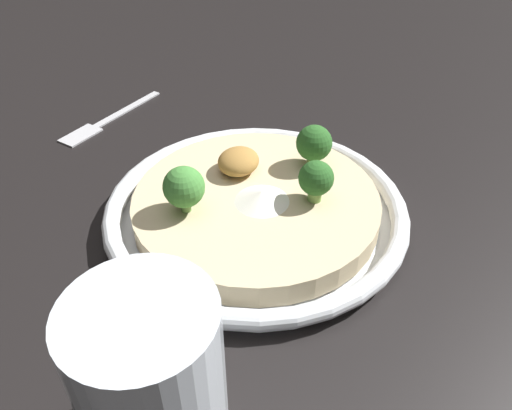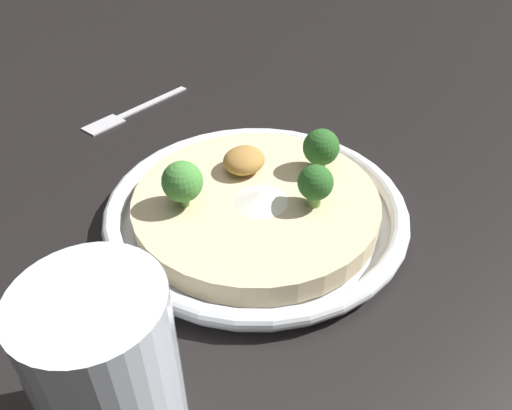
{
  "view_description": "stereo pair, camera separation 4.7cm",
  "coord_description": "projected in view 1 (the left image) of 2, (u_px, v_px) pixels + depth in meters",
  "views": [
    {
      "loc": [
        0.34,
        0.13,
        0.31
      ],
      "look_at": [
        0.0,
        0.0,
        0.02
      ],
      "focal_mm": 35.0,
      "sensor_mm": 36.0,
      "label": 1
    },
    {
      "loc": [
        0.32,
        0.18,
        0.31
      ],
      "look_at": [
        0.0,
        0.0,
        0.02
      ],
      "focal_mm": 35.0,
      "sensor_mm": 36.0,
      "label": 2
    }
  ],
  "objects": [
    {
      "name": "broccoli_back",
      "position": [
        316.0,
        179.0,
        0.44
      ],
      "size": [
        0.03,
        0.03,
        0.04
      ],
      "color": "#759E4C",
      "rests_on": "risotto_bowl"
    },
    {
      "name": "cheese_sprinkle",
      "position": [
        262.0,
        196.0,
        0.45
      ],
      "size": [
        0.05,
        0.05,
        0.01
      ],
      "color": "white",
      "rests_on": "risotto_bowl"
    },
    {
      "name": "drinking_glass",
      "position": [
        152.0,
        384.0,
        0.27
      ],
      "size": [
        0.08,
        0.08,
        0.12
      ],
      "color": "silver",
      "rests_on": "ground_plane"
    },
    {
      "name": "risotto_bowl",
      "position": [
        256.0,
        208.0,
        0.47
      ],
      "size": [
        0.28,
        0.28,
        0.03
      ],
      "color": "silver",
      "rests_on": "ground_plane"
    },
    {
      "name": "broccoli_back_left",
      "position": [
        314.0,
        144.0,
        0.49
      ],
      "size": [
        0.04,
        0.04,
        0.04
      ],
      "color": "#759E4C",
      "rests_on": "risotto_bowl"
    },
    {
      "name": "ground_plane",
      "position": [
        256.0,
        219.0,
        0.48
      ],
      "size": [
        6.0,
        6.0,
        0.0
      ],
      "primitive_type": "plane",
      "color": "black"
    },
    {
      "name": "crispy_onion_garnish",
      "position": [
        238.0,
        161.0,
        0.49
      ],
      "size": [
        0.04,
        0.04,
        0.02
      ],
      "color": "#A37538",
      "rests_on": "risotto_bowl"
    },
    {
      "name": "broccoli_front_right",
      "position": [
        184.0,
        187.0,
        0.43
      ],
      "size": [
        0.04,
        0.04,
        0.04
      ],
      "color": "#668E47",
      "rests_on": "risotto_bowl"
    },
    {
      "name": "fork_utensil",
      "position": [
        104.0,
        121.0,
        0.63
      ],
      "size": [
        0.16,
        0.05,
        0.0
      ],
      "rotation": [
        0.0,
        0.0,
        -0.19
      ],
      "color": "#B7B7BC",
      "rests_on": "ground_plane"
    }
  ]
}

